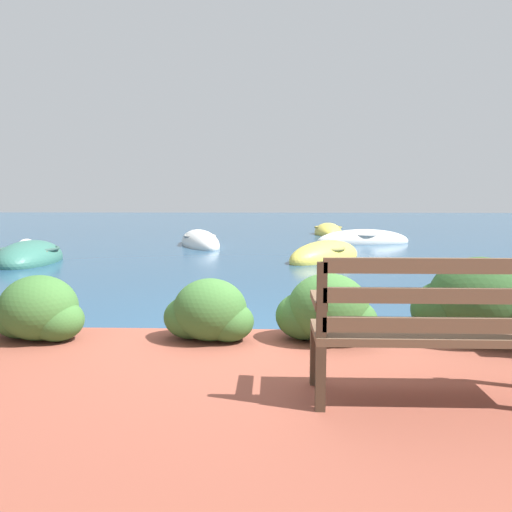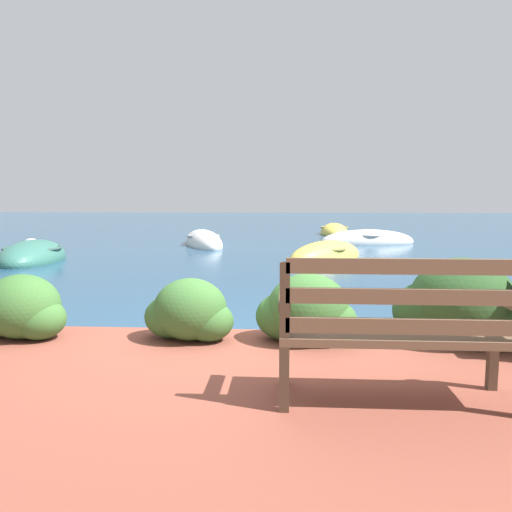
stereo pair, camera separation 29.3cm
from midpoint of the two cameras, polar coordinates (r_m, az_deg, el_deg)
The scene contains 12 objects.
ground_plane at distance 4.93m, azimuth 0.21°, elevation -10.83°, with size 80.00×80.00×0.00m.
park_bench at distance 3.23m, azimuth 18.37°, elevation -7.72°, with size 1.45×0.48×0.93m.
hedge_clump_left at distance 4.93m, azimuth -23.73°, elevation -5.72°, with size 0.86×0.62×0.58m.
hedge_clump_centre at distance 4.49m, azimuth -5.79°, elevation -6.51°, with size 0.82×0.59×0.56m.
hedge_clump_right at distance 4.45m, azimuth 7.69°, elevation -6.39°, with size 0.89×0.64×0.61m.
hedge_clump_far_right at distance 4.77m, azimuth 23.84°, elevation -5.25°, with size 1.10×0.79×0.75m.
rowboat_nearest at distance 12.54m, azimuth -23.53°, elevation -0.21°, with size 1.66×2.76×0.85m.
rowboat_mid at distance 11.81m, azimuth 8.69°, elevation -0.15°, with size 2.30×2.54×0.80m.
rowboat_far at distance 15.15m, azimuth -5.48°, elevation 1.45°, with size 1.96×3.13×0.85m.
rowboat_outer at distance 16.14m, azimuth 13.14°, elevation 1.62°, with size 3.10×1.40×0.78m.
rowboat_distant at distance 19.84m, azimuth 9.33°, elevation 2.66°, with size 1.15×2.39×0.76m.
mooring_buoy at distance 14.79m, azimuth -23.74°, elevation 0.85°, with size 0.58×0.58×0.52m.
Camera 2 is at (0.41, -4.68, 1.50)m, focal length 35.00 mm.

